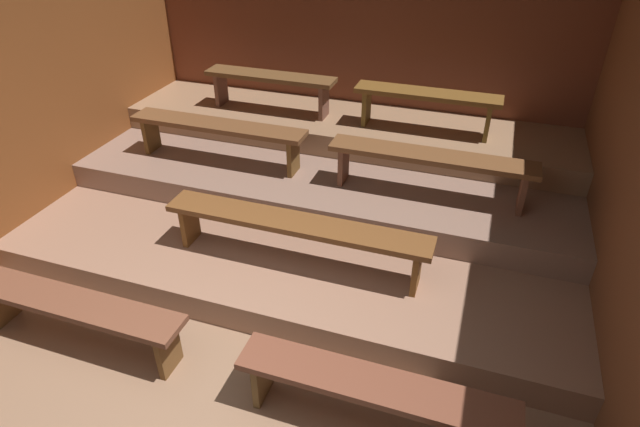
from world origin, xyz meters
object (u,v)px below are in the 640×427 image
(bench_floor_left, at_px, (75,309))
(bench_upper_right, at_px, (427,100))
(bench_lower_center, at_px, (296,228))
(bench_floor_right, at_px, (374,391))
(bench_middle_right, at_px, (431,161))
(bench_middle_left, at_px, (218,130))
(bench_upper_left, at_px, (270,81))

(bench_floor_left, bearing_deg, bench_upper_right, 57.38)
(bench_floor_left, bearing_deg, bench_lower_center, 41.76)
(bench_floor_right, bearing_deg, bench_middle_right, 91.08)
(bench_floor_right, height_order, bench_middle_right, bench_middle_right)
(bench_floor_left, distance_m, bench_lower_center, 1.87)
(bench_floor_right, bearing_deg, bench_middle_left, 134.79)
(bench_middle_right, bearing_deg, bench_upper_left, 155.22)
(bench_floor_right, distance_m, bench_middle_left, 3.37)
(bench_upper_right, bearing_deg, bench_floor_left, -122.62)
(bench_lower_center, xyz_separation_m, bench_middle_right, (0.97, 1.13, 0.26))
(bench_lower_center, height_order, bench_middle_right, bench_middle_right)
(bench_middle_right, bearing_deg, bench_middle_left, 180.00)
(bench_upper_right, bearing_deg, bench_middle_right, -77.19)
(bench_middle_left, bearing_deg, bench_upper_right, 24.78)
(bench_upper_right, bearing_deg, bench_floor_right, -85.48)
(bench_floor_right, relative_size, bench_upper_right, 1.17)
(bench_middle_left, height_order, bench_upper_left, bench_upper_left)
(bench_floor_left, xyz_separation_m, bench_upper_left, (0.26, 3.33, 0.78))
(bench_floor_right, distance_m, bench_upper_right, 3.43)
(bench_lower_center, height_order, bench_upper_left, bench_upper_left)
(bench_floor_left, distance_m, bench_upper_right, 4.03)
(bench_floor_left, height_order, bench_upper_right, bench_upper_right)
(bench_floor_left, distance_m, bench_floor_right, 2.39)
(bench_floor_right, distance_m, bench_lower_center, 1.62)
(bench_lower_center, bearing_deg, bench_middle_right, 49.48)
(bench_middle_left, height_order, bench_middle_right, same)
(bench_floor_left, xyz_separation_m, bench_middle_right, (2.35, 2.36, 0.53))
(bench_floor_left, height_order, bench_lower_center, bench_lower_center)
(bench_upper_left, bearing_deg, bench_upper_right, 0.00)
(bench_middle_left, xyz_separation_m, bench_upper_left, (0.22, 0.96, 0.25))
(bench_floor_right, xyz_separation_m, bench_middle_right, (-0.04, 2.36, 0.53))
(bench_upper_left, distance_m, bench_upper_right, 1.87)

